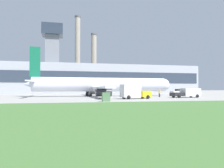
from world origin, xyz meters
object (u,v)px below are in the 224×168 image
at_px(airplane, 100,85).
at_px(baggage_truck, 187,93).
at_px(pushback_tug, 179,93).
at_px(ground_crew_person, 159,93).
at_px(fuel_truck, 134,92).

height_order(airplane, baggage_truck, airplane).
height_order(pushback_tug, ground_crew_person, pushback_tug).
distance_m(fuel_truck, ground_crew_person, 10.69).
relative_size(airplane, baggage_truck, 5.96).
height_order(baggage_truck, fuel_truck, fuel_truck).
xyz_separation_m(airplane, baggage_truck, (16.28, -10.44, -1.77)).
distance_m(airplane, ground_crew_person, 13.81).
bearing_deg(airplane, pushback_tug, -5.40).
height_order(pushback_tug, baggage_truck, baggage_truck).
bearing_deg(fuel_truck, baggage_truck, 14.66).
distance_m(baggage_truck, ground_crew_person, 5.73).
height_order(fuel_truck, ground_crew_person, fuel_truck).
bearing_deg(fuel_truck, pushback_tug, 37.42).
height_order(airplane, ground_crew_person, airplane).
height_order(baggage_truck, ground_crew_person, baggage_truck).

